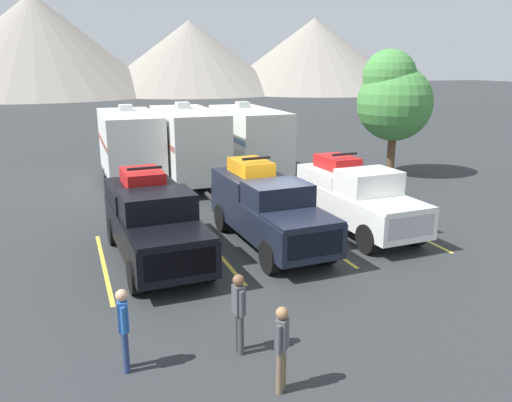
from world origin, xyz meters
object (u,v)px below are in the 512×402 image
(camper_trailer_b, at_px, (188,142))
(camper_trailer_c, at_px, (249,137))
(pickup_truck_c, at_px, (356,196))
(person_c, at_px, (282,343))
(camper_trailer_a, at_px, (130,144))
(pickup_truck_b, at_px, (267,206))
(person_b, at_px, (239,308))
(person_a, at_px, (124,324))
(pickup_truck_a, at_px, (153,219))

(camper_trailer_b, height_order, camper_trailer_c, camper_trailer_b)
(pickup_truck_c, height_order, person_c, pickup_truck_c)
(camper_trailer_a, bearing_deg, camper_trailer_b, -19.16)
(pickup_truck_b, distance_m, camper_trailer_c, 10.55)
(camper_trailer_a, relative_size, person_b, 4.26)
(pickup_truck_b, xyz_separation_m, camper_trailer_a, (-2.98, 9.96, 0.71))
(camper_trailer_c, xyz_separation_m, person_a, (-8.12, -15.71, -0.98))
(camper_trailer_b, bearing_deg, pickup_truck_c, -66.86)
(person_a, xyz_separation_m, person_c, (2.51, -1.62, -0.02))
(person_a, bearing_deg, pickup_truck_b, 47.69)
(camper_trailer_a, xyz_separation_m, person_a, (-2.13, -15.58, -1.00))
(camper_trailer_c, relative_size, person_b, 4.47)
(pickup_truck_b, bearing_deg, camper_trailer_a, 106.68)
(pickup_truck_a, relative_size, camper_trailer_a, 0.82)
(pickup_truck_a, bearing_deg, person_c, -81.99)
(camper_trailer_a, xyz_separation_m, camper_trailer_c, (5.99, 0.13, -0.02))
(camper_trailer_b, relative_size, person_a, 4.56)
(camper_trailer_a, bearing_deg, camper_trailer_c, 1.24)
(camper_trailer_b, bearing_deg, person_b, -99.57)
(pickup_truck_c, relative_size, person_b, 3.29)
(camper_trailer_a, relative_size, person_c, 4.40)
(pickup_truck_a, bearing_deg, person_a, -104.96)
(pickup_truck_b, height_order, person_a, pickup_truck_b)
(camper_trailer_b, bearing_deg, person_c, -97.70)
(pickup_truck_b, height_order, camper_trailer_b, camper_trailer_b)
(pickup_truck_a, xyz_separation_m, camper_trailer_a, (0.64, 9.99, 0.74))
(pickup_truck_a, distance_m, pickup_truck_b, 3.62)
(camper_trailer_b, height_order, person_b, camper_trailer_b)
(pickup_truck_c, distance_m, camper_trailer_b, 9.67)
(person_a, xyz_separation_m, person_b, (2.21, -0.16, 0.02))
(pickup_truck_a, height_order, pickup_truck_c, pickup_truck_a)
(person_b, bearing_deg, camper_trailer_b, 80.43)
(camper_trailer_c, distance_m, person_b, 16.96)
(pickup_truck_a, bearing_deg, camper_trailer_a, 86.35)
(camper_trailer_a, height_order, person_a, camper_trailer_a)
(pickup_truck_b, xyz_separation_m, person_a, (-5.11, -5.62, -0.28))
(person_b, bearing_deg, pickup_truck_c, 43.57)
(pickup_truck_a, xyz_separation_m, person_a, (-1.49, -5.59, -0.26))
(camper_trailer_a, bearing_deg, person_c, -88.74)
(pickup_truck_c, height_order, camper_trailer_c, camper_trailer_c)
(camper_trailer_b, relative_size, camper_trailer_c, 1.00)
(pickup_truck_a, distance_m, camper_trailer_a, 10.04)
(camper_trailer_a, distance_m, camper_trailer_b, 2.73)
(pickup_truck_b, height_order, pickup_truck_c, pickup_truck_b)
(pickup_truck_b, relative_size, camper_trailer_a, 0.83)
(pickup_truck_a, relative_size, person_c, 3.61)
(camper_trailer_c, relative_size, person_a, 4.54)
(pickup_truck_c, height_order, camper_trailer_a, camper_trailer_a)
(pickup_truck_a, height_order, person_c, pickup_truck_a)
(pickup_truck_c, xyz_separation_m, camper_trailer_c, (-0.38, 9.89, 0.73))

